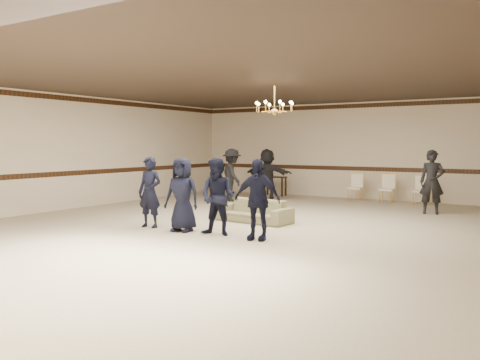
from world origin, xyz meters
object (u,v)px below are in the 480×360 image
object	(u,v)px
adult_left	(232,175)
console_table	(275,186)
chandelier	(274,98)
banquet_chair_right	(420,191)
boy_a	(150,192)
banquet_chair_mid	(387,189)
adult_right	(432,182)
boy_c	(218,197)
adult_mid	(267,175)
boy_d	(257,200)
settee	(254,211)
boy_b	(182,194)
banquet_chair_left	(355,188)

from	to	relation	value
adult_left	console_table	bearing A→B (deg)	-60.80
chandelier	banquet_chair_right	distance (m)	6.11
chandelier	boy_a	size ratio (longest dim) A/B	0.61
banquet_chair_mid	adult_right	bearing A→B (deg)	-51.45
adult_left	console_table	distance (m)	2.33
boy_a	boy_c	xyz separation A→B (m)	(1.80, 0.00, 0.00)
boy_c	adult_left	bearing A→B (deg)	112.81
banquet_chair_mid	console_table	world-z (taller)	banquet_chair_mid
boy_a	adult_mid	size ratio (longest dim) A/B	0.92
adult_mid	adult_right	world-z (taller)	same
chandelier	boy_d	size ratio (longest dim) A/B	0.61
boy_c	settee	world-z (taller)	boy_c
boy_a	boy_b	world-z (taller)	same
banquet_chair_right	adult_right	bearing A→B (deg)	-66.92
chandelier	adult_mid	bearing A→B (deg)	120.96
boy_a	boy_c	size ratio (longest dim) A/B	1.00
settee	banquet_chair_right	distance (m)	5.96
adult_left	adult_mid	bearing A→B (deg)	-104.37
boy_a	banquet_chair_mid	size ratio (longest dim) A/B	1.79
boy_a	banquet_chair_mid	bearing A→B (deg)	60.98
boy_b	banquet_chair_right	size ratio (longest dim) A/B	1.79
settee	console_table	size ratio (longest dim) A/B	2.22
adult_mid	console_table	size ratio (longest dim) A/B	2.05
console_table	adult_left	bearing A→B (deg)	-97.22
boy_a	console_table	world-z (taller)	boy_a
chandelier	adult_right	size ratio (longest dim) A/B	0.56
chandelier	settee	world-z (taller)	chandelier
chandelier	banquet_chair_left	distance (m)	5.72
adult_left	banquet_chair_right	bearing A→B (deg)	-121.21
adult_left	banquet_chair_right	world-z (taller)	adult_left
chandelier	banquet_chair_left	size ratio (longest dim) A/B	1.09
chandelier	banquet_chair_left	bearing A→B (deg)	88.31
boy_d	adult_right	bearing A→B (deg)	59.63
boy_b	boy_d	size ratio (longest dim) A/B	1.00
boy_b	adult_mid	world-z (taller)	adult_mid
adult_left	adult_right	xyz separation A→B (m)	(6.00, 0.30, 0.00)
console_table	adult_mid	bearing A→B (deg)	-68.81
settee	adult_right	distance (m)	4.89
boy_b	adult_mid	xyz separation A→B (m)	(-1.23, 5.88, 0.06)
settee	adult_right	size ratio (longest dim) A/B	1.08
boy_c	adult_mid	xyz separation A→B (m)	(-2.13, 5.88, 0.06)
boy_b	adult_mid	bearing A→B (deg)	90.70
settee	banquet_chair_mid	distance (m)	5.61
chandelier	console_table	world-z (taller)	chandelier
adult_right	banquet_chair_right	bearing A→B (deg)	100.63
chandelier	adult_left	distance (m)	4.90
boy_b	console_table	bearing A→B (deg)	92.43
boy_a	chandelier	bearing A→B (deg)	40.88
boy_c	boy_d	distance (m)	0.90
boy_b	settee	bearing A→B (deg)	59.79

